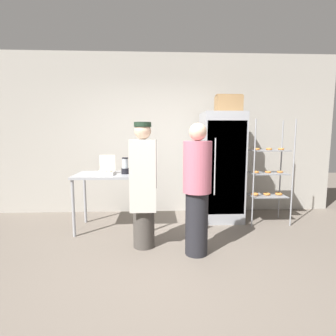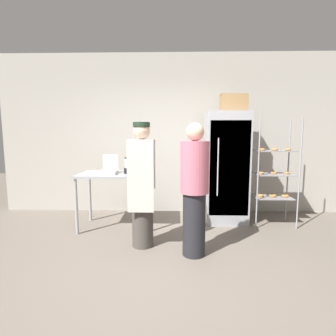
{
  "view_description": "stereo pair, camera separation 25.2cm",
  "coord_description": "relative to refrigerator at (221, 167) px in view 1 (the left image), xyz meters",
  "views": [
    {
      "loc": [
        -0.18,
        -2.77,
        1.47
      ],
      "look_at": [
        -0.02,
        0.77,
        1.01
      ],
      "focal_mm": 28.0,
      "sensor_mm": 36.0,
      "label": 1
    },
    {
      "loc": [
        0.07,
        -2.78,
        1.47
      ],
      "look_at": [
        -0.02,
        0.77,
        1.01
      ],
      "focal_mm": 28.0,
      "sensor_mm": 36.0,
      "label": 2
    }
  ],
  "objects": [
    {
      "name": "ground_plane",
      "position": [
        -0.93,
        -1.61,
        -0.92
      ],
      "size": [
        14.0,
        14.0,
        0.0
      ],
      "primitive_type": "plane",
      "color": "#6B6056"
    },
    {
      "name": "back_wall",
      "position": [
        -0.93,
        0.6,
        0.56
      ],
      "size": [
        6.4,
        0.12,
        2.95
      ],
      "primitive_type": "cube",
      "color": "#ADA89E",
      "rests_on": "ground_plane"
    },
    {
      "name": "refrigerator",
      "position": [
        0.0,
        0.0,
        0.0
      ],
      "size": [
        0.68,
        0.67,
        1.83
      ],
      "color": "#9EA0A5",
      "rests_on": "ground_plane"
    },
    {
      "name": "baking_rack",
      "position": [
        0.74,
        -0.18,
        -0.09
      ],
      "size": [
        0.65,
        0.44,
        1.71
      ],
      "color": "#93969B",
      "rests_on": "ground_plane"
    },
    {
      "name": "prep_counter",
      "position": [
        -1.83,
        -0.37,
        -0.15
      ],
      "size": [
        1.02,
        0.7,
        0.87
      ],
      "color": "#9EA0A5",
      "rests_on": "ground_plane"
    },
    {
      "name": "donut_box",
      "position": [
        -1.87,
        -0.46,
        0.0
      ],
      "size": [
        0.24,
        0.25,
        0.29
      ],
      "color": "silver",
      "rests_on": "prep_counter"
    },
    {
      "name": "blender_pitcher",
      "position": [
        -1.59,
        -0.39,
        0.06
      ],
      "size": [
        0.12,
        0.12,
        0.25
      ],
      "color": "black",
      "rests_on": "prep_counter"
    },
    {
      "name": "cardboard_storage_box",
      "position": [
        0.1,
        0.03,
        1.06
      ],
      "size": [
        0.43,
        0.29,
        0.29
      ],
      "color": "#937047",
      "rests_on": "refrigerator"
    },
    {
      "name": "person_baker",
      "position": [
        -1.28,
        -1.07,
        -0.07
      ],
      "size": [
        0.34,
        0.36,
        1.62
      ],
      "color": "#47423D",
      "rests_on": "ground_plane"
    },
    {
      "name": "person_customer",
      "position": [
        -0.62,
        -1.32,
        -0.1
      ],
      "size": [
        0.34,
        0.34,
        1.6
      ],
      "color": "#232328",
      "rests_on": "ground_plane"
    }
  ]
}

